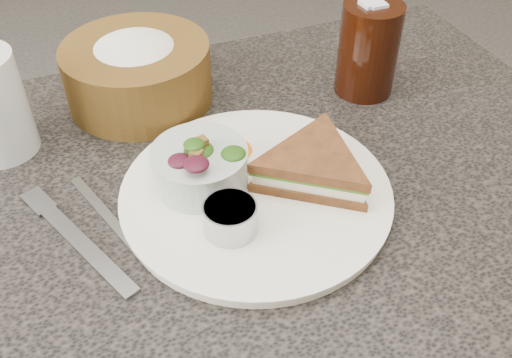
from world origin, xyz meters
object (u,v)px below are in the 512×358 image
object	(u,v)px
dinner_plate	(256,194)
cola_glass	(369,45)
sandwich	(313,166)
salad_bowl	(199,161)
bread_basket	(137,64)
dressing_ramekin	(230,218)

from	to	relation	value
dinner_plate	cola_glass	distance (m)	0.28
dinner_plate	cola_glass	world-z (taller)	cola_glass
sandwich	cola_glass	bearing A→B (deg)	81.48
salad_bowl	bread_basket	xyz separation A→B (m)	(-0.02, 0.21, 0.01)
dressing_ramekin	bread_basket	bearing A→B (deg)	95.79
sandwich	dressing_ramekin	bearing A→B (deg)	-125.49
bread_basket	cola_glass	bearing A→B (deg)	-16.77
dinner_plate	sandwich	world-z (taller)	sandwich
sandwich	dressing_ramekin	xyz separation A→B (m)	(-0.11, -0.04, -0.00)
dinner_plate	dressing_ramekin	world-z (taller)	dressing_ramekin
dressing_ramekin	cola_glass	size ratio (longest dim) A/B	0.41
sandwich	cola_glass	world-z (taller)	cola_glass
dressing_ramekin	cola_glass	xyz separation A→B (m)	(0.28, 0.20, 0.04)
dressing_ramekin	dinner_plate	bearing A→B (deg)	44.97
salad_bowl	bread_basket	bearing A→B (deg)	96.19
dressing_ramekin	cola_glass	world-z (taller)	cola_glass
dinner_plate	bread_basket	world-z (taller)	bread_basket
dinner_plate	dressing_ramekin	size ratio (longest dim) A/B	5.31
dinner_plate	bread_basket	distance (m)	0.27
salad_bowl	dressing_ramekin	bearing A→B (deg)	-85.22
dinner_plate	bread_basket	size ratio (longest dim) A/B	1.53
sandwich	cola_glass	size ratio (longest dim) A/B	1.11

